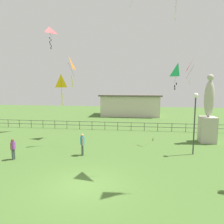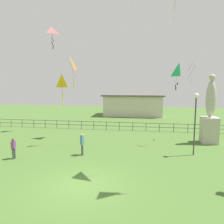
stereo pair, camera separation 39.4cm
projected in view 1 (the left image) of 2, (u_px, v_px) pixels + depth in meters
name	position (u px, v px, depth m)	size (l,w,h in m)	color
ground_plane	(83.00, 186.00, 11.48)	(80.00, 80.00, 0.00)	#476B2D
statue_monument	(208.00, 119.00, 19.71)	(1.40, 1.40, 6.24)	#B2AD9E
lamppost	(195.00, 111.00, 16.12)	(0.36, 0.36, 4.72)	#38383D
person_1	(82.00, 143.00, 16.24)	(0.31, 0.47, 1.67)	#3F4C47
person_2	(13.00, 148.00, 15.31)	(0.28, 0.46, 1.53)	#3F4C47
kite_0	(178.00, 71.00, 18.79)	(0.88, 0.89, 2.34)	#1EB759
kite_2	(69.00, 64.00, 20.99)	(0.91, 0.81, 3.03)	orange
kite_4	(49.00, 32.00, 23.99)	(1.10, 1.19, 2.39)	red
kite_5	(194.00, 65.00, 20.53)	(1.12, 1.00, 2.60)	red
kite_7	(61.00, 82.00, 18.17)	(0.80, 0.59, 2.67)	yellow
waterfront_railing	(111.00, 125.00, 25.20)	(36.05, 0.06, 0.95)	#4C4742
pavilion_building	(130.00, 105.00, 36.63)	(10.16, 5.25, 3.58)	beige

